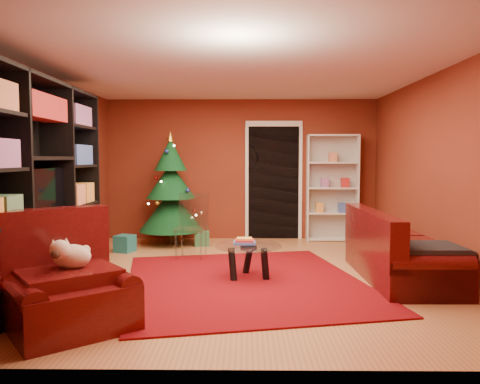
{
  "coord_description": "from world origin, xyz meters",
  "views": [
    {
      "loc": [
        0.07,
        -5.99,
        1.52
      ],
      "look_at": [
        0.0,
        0.4,
        1.05
      ],
      "focal_mm": 35.0,
      "sensor_mm": 36.0,
      "label": 1
    }
  ],
  "objects_px": {
    "dog": "(72,257)",
    "coffee_table": "(249,261)",
    "gift_box_red": "(176,234)",
    "sofa": "(401,244)",
    "media_unit": "(36,186)",
    "white_bookshelf": "(332,188)",
    "gift_box_teal": "(125,243)",
    "acrylic_chair": "(191,229)",
    "christmas_tree": "(171,189)",
    "armchair": "(69,281)",
    "rug": "(245,281)",
    "gift_box_green": "(202,238)"
  },
  "relations": [
    {
      "from": "dog",
      "to": "coffee_table",
      "type": "distance_m",
      "value": 2.34
    },
    {
      "from": "coffee_table",
      "to": "gift_box_red",
      "type": "bearing_deg",
      "value": 115.55
    },
    {
      "from": "sofa",
      "to": "coffee_table",
      "type": "relative_size",
      "value": 2.43
    },
    {
      "from": "media_unit",
      "to": "gift_box_red",
      "type": "height_order",
      "value": "media_unit"
    },
    {
      "from": "gift_box_red",
      "to": "white_bookshelf",
      "type": "distance_m",
      "value": 3.01
    },
    {
      "from": "media_unit",
      "to": "gift_box_teal",
      "type": "distance_m",
      "value": 2.53
    },
    {
      "from": "gift_box_red",
      "to": "acrylic_chair",
      "type": "height_order",
      "value": "acrylic_chair"
    },
    {
      "from": "christmas_tree",
      "to": "media_unit",
      "type": "bearing_deg",
      "value": -109.48
    },
    {
      "from": "christmas_tree",
      "to": "acrylic_chair",
      "type": "distance_m",
      "value": 1.37
    },
    {
      "from": "acrylic_chair",
      "to": "armchair",
      "type": "bearing_deg",
      "value": -98.21
    },
    {
      "from": "gift_box_red",
      "to": "coffee_table",
      "type": "height_order",
      "value": "coffee_table"
    },
    {
      "from": "armchair",
      "to": "dog",
      "type": "distance_m",
      "value": 0.22
    },
    {
      "from": "rug",
      "to": "gift_box_red",
      "type": "xyz_separation_m",
      "value": [
        -1.29,
        2.96,
        0.09
      ]
    },
    {
      "from": "sofa",
      "to": "gift_box_red",
      "type": "bearing_deg",
      "value": 48.63
    },
    {
      "from": "white_bookshelf",
      "to": "coffee_table",
      "type": "distance_m",
      "value": 3.27
    },
    {
      "from": "media_unit",
      "to": "white_bookshelf",
      "type": "bearing_deg",
      "value": 40.33
    },
    {
      "from": "armchair",
      "to": "dog",
      "type": "relative_size",
      "value": 2.7
    },
    {
      "from": "gift_box_red",
      "to": "gift_box_green",
      "type": "bearing_deg",
      "value": -46.55
    },
    {
      "from": "rug",
      "to": "gift_box_green",
      "type": "relative_size",
      "value": 13.09
    },
    {
      "from": "gift_box_green",
      "to": "gift_box_red",
      "type": "bearing_deg",
      "value": 133.45
    },
    {
      "from": "gift_box_teal",
      "to": "white_bookshelf",
      "type": "relative_size",
      "value": 0.14
    },
    {
      "from": "white_bookshelf",
      "to": "gift_box_teal",
      "type": "bearing_deg",
      "value": -160.09
    },
    {
      "from": "gift_box_green",
      "to": "sofa",
      "type": "height_order",
      "value": "sofa"
    },
    {
      "from": "gift_box_red",
      "to": "armchair",
      "type": "height_order",
      "value": "armchair"
    },
    {
      "from": "gift_box_teal",
      "to": "coffee_table",
      "type": "relative_size",
      "value": 0.32
    },
    {
      "from": "christmas_tree",
      "to": "gift_box_green",
      "type": "relative_size",
      "value": 8.05
    },
    {
      "from": "white_bookshelf",
      "to": "coffee_table",
      "type": "height_order",
      "value": "white_bookshelf"
    },
    {
      "from": "media_unit",
      "to": "gift_box_teal",
      "type": "xyz_separation_m",
      "value": [
        0.4,
        2.26,
        -1.06
      ]
    },
    {
      "from": "rug",
      "to": "dog",
      "type": "relative_size",
      "value": 8.11
    },
    {
      "from": "gift_box_teal",
      "to": "sofa",
      "type": "bearing_deg",
      "value": -23.1
    },
    {
      "from": "rug",
      "to": "dog",
      "type": "distance_m",
      "value": 2.24
    },
    {
      "from": "media_unit",
      "to": "white_bookshelf",
      "type": "distance_m",
      "value": 5.19
    },
    {
      "from": "christmas_tree",
      "to": "acrylic_chair",
      "type": "relative_size",
      "value": 2.25
    },
    {
      "from": "gift_box_red",
      "to": "gift_box_teal",
      "type": "bearing_deg",
      "value": -120.09
    },
    {
      "from": "gift_box_teal",
      "to": "armchair",
      "type": "relative_size",
      "value": 0.25
    },
    {
      "from": "media_unit",
      "to": "dog",
      "type": "distance_m",
      "value": 1.44
    },
    {
      "from": "coffee_table",
      "to": "christmas_tree",
      "type": "bearing_deg",
      "value": 119.77
    },
    {
      "from": "christmas_tree",
      "to": "gift_box_teal",
      "type": "relative_size",
      "value": 7.35
    },
    {
      "from": "rug",
      "to": "armchair",
      "type": "distance_m",
      "value": 2.24
    },
    {
      "from": "white_bookshelf",
      "to": "dog",
      "type": "distance_m",
      "value": 5.44
    },
    {
      "from": "sofa",
      "to": "rug",
      "type": "bearing_deg",
      "value": 94.18
    },
    {
      "from": "christmas_tree",
      "to": "dog",
      "type": "xyz_separation_m",
      "value": [
        -0.26,
        -4.01,
        -0.34
      ]
    },
    {
      "from": "rug",
      "to": "gift_box_teal",
      "type": "height_order",
      "value": "gift_box_teal"
    },
    {
      "from": "media_unit",
      "to": "dog",
      "type": "bearing_deg",
      "value": -53.48
    },
    {
      "from": "gift_box_teal",
      "to": "gift_box_green",
      "type": "height_order",
      "value": "gift_box_teal"
    },
    {
      "from": "sofa",
      "to": "dog",
      "type": "bearing_deg",
      "value": 114.6
    },
    {
      "from": "christmas_tree",
      "to": "sofa",
      "type": "bearing_deg",
      "value": -35.9
    },
    {
      "from": "gift_box_teal",
      "to": "white_bookshelf",
      "type": "xyz_separation_m",
      "value": [
        3.54,
        1.11,
        0.83
      ]
    },
    {
      "from": "white_bookshelf",
      "to": "coffee_table",
      "type": "bearing_deg",
      "value": -116.72
    },
    {
      "from": "rug",
      "to": "sofa",
      "type": "bearing_deg",
      "value": 4.79
    }
  ]
}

